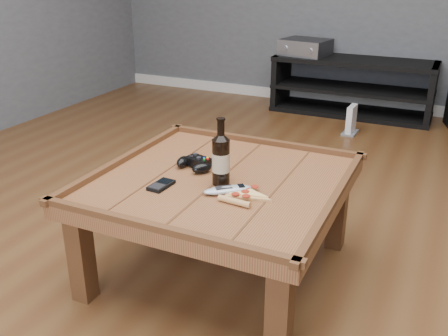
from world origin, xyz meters
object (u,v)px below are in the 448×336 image
at_px(smartphone, 161,185).
at_px(game_console, 351,121).
at_px(beer_bottle, 221,158).
at_px(game_controller, 195,163).
at_px(coffee_table, 220,191).
at_px(media_console, 352,87).
at_px(pizza_slice, 244,195).
at_px(av_receiver, 305,47).
at_px(remote_control, 228,190).

height_order(smartphone, game_console, smartphone).
xyz_separation_m(beer_bottle, game_controller, (-0.17, 0.10, -0.09)).
relative_size(coffee_table, game_console, 4.43).
xyz_separation_m(media_console, game_console, (0.13, -0.57, -0.14)).
relative_size(coffee_table, pizza_slice, 4.13).
distance_m(coffee_table, av_receiver, 2.79).
bearing_deg(beer_bottle, pizza_slice, -29.47).
distance_m(pizza_slice, smartphone, 0.34).
height_order(beer_bottle, remote_control, beer_bottle).
bearing_deg(smartphone, coffee_table, 47.54).
bearing_deg(beer_bottle, av_receiver, 99.67).
distance_m(media_console, av_receiver, 0.56).
bearing_deg(coffee_table, media_console, 90.00).
xyz_separation_m(beer_bottle, game_console, (0.10, 2.22, -0.46)).
xyz_separation_m(game_controller, smartphone, (-0.03, -0.23, -0.02)).
height_order(coffee_table, beer_bottle, beer_bottle).
relative_size(media_console, remote_control, 7.36).
relative_size(media_console, smartphone, 11.48).
distance_m(av_receiver, game_console, 0.93).
bearing_deg(smartphone, game_console, 86.40).
xyz_separation_m(coffee_table, smartphone, (-0.18, -0.17, 0.07)).
height_order(smartphone, remote_control, remote_control).
bearing_deg(media_console, remote_control, -88.26).
height_order(media_console, smartphone, media_console).
bearing_deg(game_console, coffee_table, -90.53).
distance_m(coffee_table, game_console, 2.20).
bearing_deg(beer_bottle, media_console, 90.49).
bearing_deg(av_receiver, coffee_table, -70.55).
relative_size(pizza_slice, remote_control, 1.31).
bearing_deg(smartphone, beer_bottle, 36.41).
relative_size(coffee_table, game_controller, 5.50).
bearing_deg(pizza_slice, media_console, 98.10).
bearing_deg(av_receiver, smartphone, -74.61).
xyz_separation_m(coffee_table, game_controller, (-0.15, 0.05, 0.08)).
height_order(smartphone, av_receiver, av_receiver).
distance_m(game_controller, game_console, 2.18).
bearing_deg(av_receiver, media_console, 10.77).
xyz_separation_m(av_receiver, game_console, (0.58, -0.56, -0.46)).
relative_size(game_controller, pizza_slice, 0.75).
xyz_separation_m(media_console, pizza_slice, (0.16, -2.87, 0.21)).
bearing_deg(media_console, coffee_table, -90.00).
bearing_deg(pizza_slice, game_console, 95.75).
height_order(coffee_table, pizza_slice, same).
distance_m(beer_bottle, game_controller, 0.22).
bearing_deg(remote_control, av_receiver, 151.59).
height_order(coffee_table, av_receiver, av_receiver).
distance_m(beer_bottle, game_console, 2.27).
bearing_deg(remote_control, beer_bottle, -177.47).
distance_m(beer_bottle, pizza_slice, 0.18).
bearing_deg(game_console, smartphone, -94.67).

